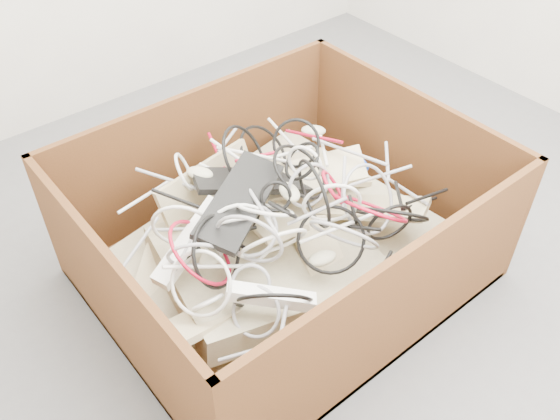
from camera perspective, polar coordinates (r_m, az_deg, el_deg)
ground at (r=2.43m, az=5.42°, el=-2.35°), size 3.00×3.00×0.00m
cardboard_box at (r=2.17m, az=-0.05°, el=-3.72°), size 1.29×1.08×0.56m
keyboard_pile at (r=2.08m, az=-1.14°, el=-0.43°), size 1.15×0.84×0.39m
mice_scatter at (r=2.01m, az=1.54°, el=0.46°), size 0.81×0.79×0.18m
power_strip_left at (r=1.90m, az=-8.60°, el=-2.99°), size 0.33×0.18×0.14m
power_strip_right at (r=1.76m, az=-0.86°, el=-8.22°), size 0.24×0.21×0.09m
vga_plug at (r=2.21m, az=7.68°, el=4.20°), size 0.06×0.05×0.03m
cable_tangle at (r=1.92m, az=0.27°, el=-0.54°), size 1.09×0.92×0.43m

